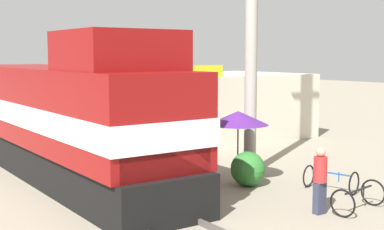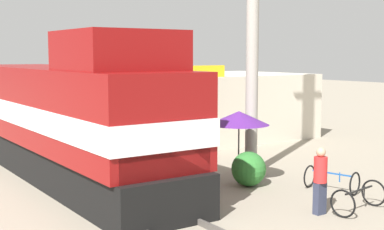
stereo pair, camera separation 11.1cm
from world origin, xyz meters
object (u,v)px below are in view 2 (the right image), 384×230
object	(u,v)px
locomotive	(69,118)
bicycle_spare	(332,180)
vendor_umbrella	(239,118)
person_bystander	(320,178)
billboard_sign	(205,87)
bicycle	(359,198)

from	to	relation	value
locomotive	bicycle_spare	size ratio (longest dim) A/B	8.25
vendor_umbrella	person_bystander	xyz separation A→B (m)	(-0.39, -3.73, -1.14)
locomotive	bicycle_spare	world-z (taller)	locomotive
vendor_umbrella	bicycle_spare	world-z (taller)	vendor_umbrella
billboard_sign	person_bystander	bearing A→B (deg)	-107.66
billboard_sign	bicycle_spare	distance (m)	7.97
billboard_sign	person_bystander	size ratio (longest dim) A/B	2.08
bicycle	bicycle_spare	bearing A→B (deg)	-38.11
vendor_umbrella	billboard_sign	distance (m)	5.80
billboard_sign	person_bystander	xyz separation A→B (m)	(-2.85, -8.95, -1.77)
vendor_umbrella	locomotive	bearing A→B (deg)	138.81
billboard_sign	bicycle	world-z (taller)	billboard_sign
vendor_umbrella	bicycle_spare	xyz separation A→B (m)	(1.64, -2.35, -1.72)
vendor_umbrella	bicycle	world-z (taller)	vendor_umbrella
billboard_sign	bicycle	bearing A→B (deg)	-101.14
locomotive	billboard_sign	bearing A→B (deg)	13.50
vendor_umbrella	person_bystander	world-z (taller)	vendor_umbrella
locomotive	bicycle	size ratio (longest dim) A/B	8.08
person_bystander	billboard_sign	bearing A→B (deg)	72.34
locomotive	bicycle	bearing A→B (deg)	-58.52
locomotive	person_bystander	bearing A→B (deg)	-62.93
billboard_sign	bicycle	size ratio (longest dim) A/B	2.16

